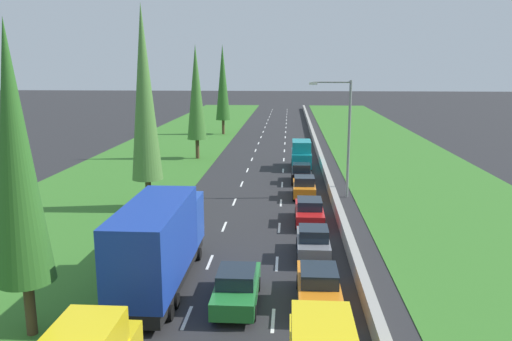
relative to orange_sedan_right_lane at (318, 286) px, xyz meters
name	(u,v)px	position (x,y,z in m)	size (l,w,h in m)	color
ground_plane	(271,147)	(-3.63, 43.35, -0.81)	(300.00, 300.00, 0.00)	#28282B
grass_verge_left	(172,146)	(-16.28, 43.35, -0.79)	(14.00, 140.00, 0.04)	#387528
grass_verge_right	(386,148)	(10.72, 43.35, -0.79)	(14.00, 140.00, 0.04)	#387528
median_barrier	(316,144)	(2.07, 43.35, -0.39)	(0.44, 120.00, 0.85)	#9E9B93
lane_markings	(271,147)	(-3.63, 43.35, -0.81)	(3.64, 116.00, 0.01)	white
orange_sedan_right_lane	(318,286)	(0.00, 0.00, 0.00)	(1.82, 4.50, 1.64)	orange
grey_hatchback_right_lane	(313,242)	(0.01, 5.44, 0.02)	(1.74, 3.90, 1.72)	slate
red_sedan_right_lane	(309,211)	(0.03, 11.46, 0.00)	(1.82, 4.50, 1.64)	red
orange_hatchback_right_lane	(304,187)	(-0.13, 18.09, 0.02)	(1.74, 3.90, 1.72)	orange
black_hatchback_right_lane	(301,173)	(-0.24, 23.32, 0.02)	(1.74, 3.90, 1.72)	black
teal_van_right_lane	(301,155)	(-0.10, 29.69, 0.59)	(1.96, 4.90, 2.82)	teal
green_sedan_centre_lane	(237,287)	(-3.47, -0.34, 0.00)	(1.82, 4.50, 1.64)	#237A33
blue_box_truck_left_lane	(160,242)	(-7.13, 1.18, 1.37)	(2.46, 9.40, 4.18)	black
poplar_tree_nearest	(16,156)	(-10.98, -3.33, 6.08)	(2.09, 2.09, 11.68)	#4C3823
poplar_tree_second	(144,94)	(-11.27, 14.10, 7.35)	(2.16, 2.16, 14.21)	#4C3823
poplar_tree_third	(196,93)	(-11.40, 34.38, 6.41)	(2.11, 2.11, 12.35)	#4C3823
poplar_tree_fourth	(223,83)	(-11.19, 54.97, 6.84)	(2.13, 2.13, 13.19)	#4C3823
street_light_mast	(345,130)	(2.87, 18.42, 4.42)	(3.20, 0.28, 9.00)	gray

